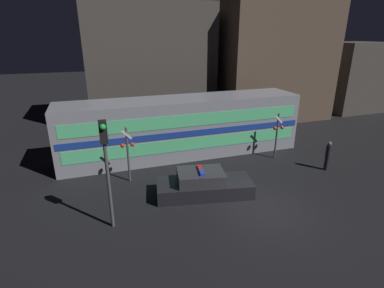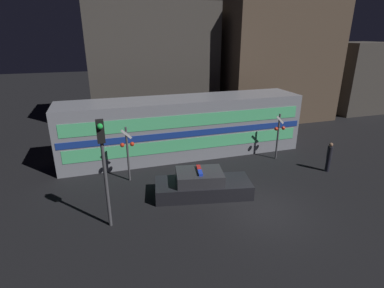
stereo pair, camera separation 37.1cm
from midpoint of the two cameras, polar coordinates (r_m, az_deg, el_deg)
ground_plane at (r=14.71m, az=13.94°, el=-12.24°), size 120.00×120.00×0.00m
train at (r=19.95m, az=-1.08°, el=3.28°), size 15.85×3.04×3.85m
police_car at (r=15.35m, az=2.65°, el=-7.84°), size 5.08×2.75×1.43m
pedestrian at (r=19.53m, az=25.14°, el=-2.22°), size 0.30×0.30×1.80m
crossing_signal_near at (r=19.96m, az=16.67°, el=2.00°), size 0.76×0.31×3.03m
crossing_signal_far at (r=16.52m, az=-11.55°, el=-1.15°), size 0.76×0.31×3.13m
traffic_light_corner at (r=12.25m, az=-15.72°, el=-2.27°), size 0.30×0.46×4.71m
building_left at (r=27.87m, az=-7.33°, el=14.69°), size 10.79×6.15×10.23m
building_center at (r=30.15m, az=15.85°, el=14.96°), size 10.33×6.34×10.67m
building_right at (r=36.50m, az=28.97°, el=11.09°), size 6.05×5.50×6.95m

